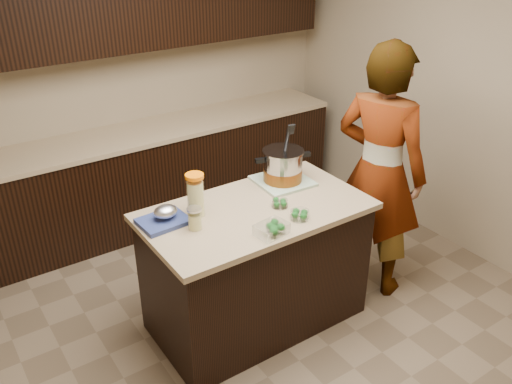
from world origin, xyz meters
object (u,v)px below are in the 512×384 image
lemonade_pitcher (196,197)px  person (379,172)px  stock_pot (283,167)px  island (256,266)px

lemonade_pitcher → person: (1.33, -0.26, -0.09)m
lemonade_pitcher → person: person is taller
stock_pot → person: (0.61, -0.33, -0.07)m
island → lemonade_pitcher: (-0.35, 0.14, 0.58)m
island → stock_pot: 0.70m
island → lemonade_pitcher: 0.69m
lemonade_pitcher → stock_pot: bearing=5.3°
island → stock_pot: stock_pot is taller
stock_pot → lemonade_pitcher: size_ratio=1.46×
lemonade_pitcher → island: bearing=-21.7°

